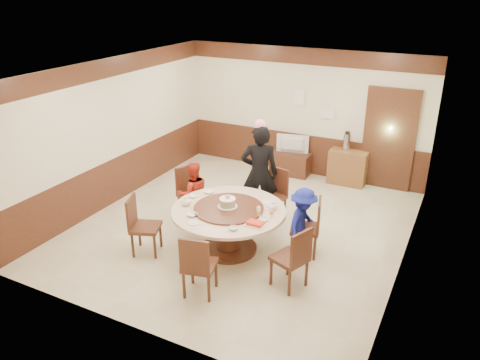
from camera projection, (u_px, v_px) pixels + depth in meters
The scene contains 30 objects.
room at pixel (244, 171), 8.02m from camera, with size 6.00×6.04×2.84m.
banquet_table at pixel (229, 221), 7.51m from camera, with size 1.83×1.83×0.78m.
chair_0 at pixel (306, 237), 7.51m from camera, with size 0.55×0.54×0.97m.
chair_1 at pixel (272, 204), 8.59m from camera, with size 0.52×0.53×0.97m.
chair_2 at pixel (192, 202), 8.67m from camera, with size 0.59×0.58×0.97m.
chair_3 at pixel (145, 235), 7.55m from camera, with size 0.57×0.57×0.97m.
chair_4 at pixel (200, 275), 6.53m from camera, with size 0.53×0.54×0.97m.
chair_5 at pixel (290, 268), 6.70m from camera, with size 0.58×0.57×0.97m.
person_standing at pixel (259, 174), 8.36m from camera, with size 0.66×0.44×1.82m, color black.
person_red at pixel (193, 194), 8.35m from camera, with size 0.57×0.45×1.18m, color red.
person_blue at pixel (303, 223), 7.33m from camera, with size 0.76×0.44×1.18m, color navy.
birthday_cake at pixel (227, 202), 7.42m from camera, with size 0.32×0.32×0.21m.
teapot_left at pixel (186, 202), 7.53m from camera, with size 0.17×0.15×0.13m, color white.
teapot_right at pixel (272, 206), 7.38m from camera, with size 0.17×0.15×0.13m, color white.
bowl_0 at pixel (209, 192), 7.98m from camera, with size 0.17×0.17×0.04m, color white.
bowl_1 at pixel (233, 228), 6.80m from camera, with size 0.14×0.14×0.04m, color white.
bowl_2 at pixel (192, 215), 7.20m from camera, with size 0.16×0.16×0.04m, color white.
bowl_3 at pixel (264, 220), 7.05m from camera, with size 0.14×0.14×0.04m, color white.
bowl_4 at pixel (193, 196), 7.83m from camera, with size 0.13×0.13×0.03m, color white.
saucer_near at pixel (193, 223), 7.00m from camera, with size 0.18×0.18×0.01m, color white.
saucer_far at pixel (267, 202), 7.65m from camera, with size 0.18×0.18×0.01m, color white.
shrimp_platter at pixel (255, 224), 6.92m from camera, with size 0.30×0.20×0.06m.
bottle_0 at pixel (259, 212), 7.16m from camera, with size 0.06×0.06×0.16m, color white.
bottle_1 at pixel (272, 212), 7.16m from camera, with size 0.06×0.06×0.16m, color white.
tv_stand at pixel (291, 164), 10.65m from camera, with size 0.85×0.45×0.50m, color #462215.
television at pixel (292, 144), 10.47m from camera, with size 0.72×0.09×0.42m, color #939496.
side_cabinet at pixel (348, 167), 10.09m from camera, with size 0.80×0.40×0.75m, color brown.
thermos at pixel (347, 142), 9.90m from camera, with size 0.15×0.15×0.38m, color silver.
notice_left at pixel (299, 97), 10.21m from camera, with size 0.25×0.00×0.35m, color white.
notice_right at pixel (327, 114), 10.06m from camera, with size 0.30×0.00×0.22m, color white.
Camera 1 is at (3.32, -6.64, 4.10)m, focal length 35.00 mm.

